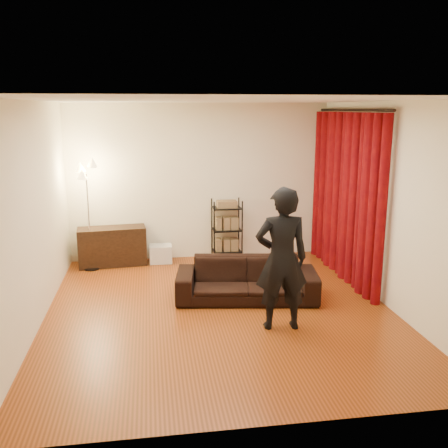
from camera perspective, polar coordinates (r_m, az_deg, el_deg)
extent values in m
plane|color=#8B3A15|center=(6.69, -0.47, -9.83)|extent=(5.00, 5.00, 0.00)
plane|color=white|center=(6.16, -0.52, 13.98)|extent=(5.00, 5.00, 0.00)
plane|color=#F5EACC|center=(8.73, -2.81, 4.81)|extent=(5.00, 0.00, 5.00)
plane|color=#F5EACC|center=(3.91, 4.70, -5.68)|extent=(5.00, 0.00, 5.00)
plane|color=#F5EACC|center=(6.38, -20.94, 0.87)|extent=(0.00, 5.00, 5.00)
plane|color=#F5EACC|center=(6.96, 18.18, 2.05)|extent=(0.00, 5.00, 5.00)
cylinder|color=black|center=(7.83, 14.43, 12.51)|extent=(0.04, 2.65, 0.04)
imported|color=black|center=(6.97, 2.62, -6.37)|extent=(2.03, 1.03, 0.57)
imported|color=black|center=(5.94, 6.59, -4.00)|extent=(0.65, 0.44, 1.73)
cube|color=black|center=(8.65, -12.65, -2.50)|extent=(1.15, 0.53, 0.65)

